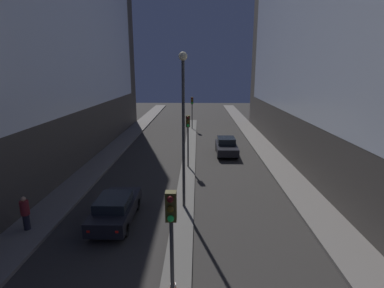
# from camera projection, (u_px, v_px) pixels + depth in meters

# --- Properties ---
(building_right) EXTENTS (6.01, 38.94, 23.93)m
(building_right) POSITION_uv_depth(u_px,v_px,m) (338.00, 11.00, 22.77)
(building_right) COLOR #4C4742
(building_right) RESTS_ON ground
(median_strip) EXTENTS (1.13, 39.40, 0.11)m
(median_strip) POSITION_uv_depth(u_px,v_px,m) (189.00, 156.00, 27.05)
(median_strip) COLOR #56544F
(median_strip) RESTS_ON ground
(traffic_light_near) EXTENTS (0.32, 0.42, 4.10)m
(traffic_light_near) POSITION_uv_depth(u_px,v_px,m) (171.00, 226.00, 8.78)
(traffic_light_near) COLOR #383838
(traffic_light_near) RESTS_ON median_strip
(traffic_light_mid) EXTENTS (0.32, 0.42, 4.10)m
(traffic_light_mid) POSITION_uv_depth(u_px,v_px,m) (188.00, 129.00, 23.15)
(traffic_light_mid) COLOR #383838
(traffic_light_mid) RESTS_ON median_strip
(traffic_light_far) EXTENTS (0.32, 0.42, 4.10)m
(traffic_light_far) POSITION_uv_depth(u_px,v_px,m) (192.00, 106.00, 38.70)
(traffic_light_far) COLOR #383838
(traffic_light_far) RESTS_ON median_strip
(street_lamp) EXTENTS (0.45, 0.45, 8.38)m
(street_lamp) POSITION_uv_depth(u_px,v_px,m) (183.00, 114.00, 15.69)
(street_lamp) COLOR #383838
(street_lamp) RESTS_ON median_strip
(traffic_cone_far) EXTENTS (0.44, 0.44, 0.75)m
(traffic_cone_far) POSITION_uv_depth(u_px,v_px,m) (173.00, 286.00, 10.12)
(traffic_cone_far) COLOR black
(traffic_cone_far) RESTS_ON median_strip
(car_left_lane) EXTENTS (1.81, 4.45, 1.49)m
(car_left_lane) POSITION_uv_depth(u_px,v_px,m) (115.00, 208.00, 15.19)
(car_left_lane) COLOR black
(car_left_lane) RESTS_ON ground
(car_right_lane) EXTENTS (1.84, 4.30, 1.53)m
(car_right_lane) POSITION_uv_depth(u_px,v_px,m) (226.00, 146.00, 27.59)
(car_right_lane) COLOR black
(car_right_lane) RESTS_ON ground
(pedestrian_on_left_sidewalk) EXTENTS (0.40, 0.40, 1.68)m
(pedestrian_on_left_sidewalk) POSITION_uv_depth(u_px,v_px,m) (25.00, 212.00, 14.16)
(pedestrian_on_left_sidewalk) COLOR black
(pedestrian_on_left_sidewalk) RESTS_ON sidewalk_left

